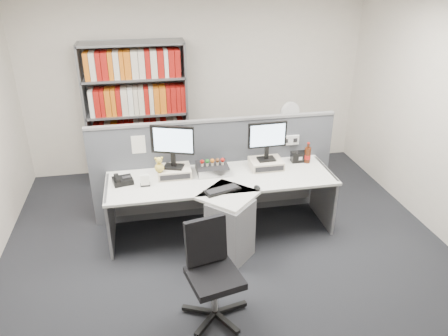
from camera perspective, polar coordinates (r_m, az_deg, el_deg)
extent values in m
plane|color=#24252A|center=(4.66, 1.57, -13.72)|extent=(5.50, 5.50, 0.00)
cube|color=silver|center=(6.51, -3.61, 11.36)|extent=(5.00, 0.04, 2.70)
cube|color=#4F525A|center=(5.36, -1.23, -0.11)|extent=(3.00, 0.05, 1.25)
cube|color=gray|center=(5.12, -1.29, 6.31)|extent=(3.00, 0.07, 0.03)
cube|color=white|center=(5.43, 8.74, 3.69)|extent=(0.22, 0.04, 0.12)
cube|color=white|center=(5.10, -11.24, 3.22)|extent=(0.16, 0.00, 0.22)
cube|color=white|center=(5.11, -6.76, 3.58)|extent=(0.16, 0.00, 0.22)
cube|color=white|center=(5.32, 6.25, 4.52)|extent=(0.16, 0.00, 0.22)
cube|color=silver|center=(4.95, -0.38, -1.40)|extent=(2.60, 0.80, 0.03)
cube|color=silver|center=(4.60, 0.55, -3.63)|extent=(0.74, 0.74, 0.03)
cube|color=gray|center=(4.69, 0.83, -8.18)|extent=(0.57, 0.57, 0.69)
cube|color=gray|center=(5.07, -14.81, -6.09)|extent=(0.03, 0.70, 0.72)
cube|color=gray|center=(5.47, 12.96, -3.41)|extent=(0.03, 0.70, 0.72)
cube|color=gray|center=(5.43, -1.07, -3.04)|extent=(2.50, 0.02, 0.45)
cube|color=beige|center=(5.00, -6.62, -0.43)|extent=(0.38, 0.30, 0.10)
cube|color=black|center=(4.87, -6.46, -1.20)|extent=(0.34, 0.01, 0.06)
cube|color=beige|center=(5.18, 5.57, 0.59)|extent=(0.38, 0.30, 0.10)
cube|color=black|center=(5.05, 6.04, -0.12)|extent=(0.34, 0.01, 0.06)
cube|color=black|center=(4.98, -6.65, 0.18)|extent=(0.26, 0.22, 0.02)
cube|color=black|center=(4.94, -6.70, 1.11)|extent=(0.06, 0.04, 0.18)
cube|color=black|center=(4.84, -6.85, 3.71)|extent=(0.48, 0.20, 0.33)
cube|color=#BEDEFF|center=(4.83, -6.75, 3.63)|extent=(0.42, 0.15, 0.28)
cube|color=black|center=(5.16, 5.60, 1.19)|extent=(0.21, 0.16, 0.02)
cube|color=black|center=(5.12, 5.64, 2.03)|extent=(0.05, 0.03, 0.17)
cube|color=black|center=(5.04, 5.75, 4.39)|extent=(0.46, 0.05, 0.30)
cube|color=#BEDEFF|center=(5.02, 5.80, 4.31)|extent=(0.42, 0.02, 0.26)
cube|color=black|center=(5.04, -1.57, -0.06)|extent=(0.36, 0.32, 0.10)
cube|color=silver|center=(4.90, -1.26, -0.86)|extent=(0.36, 0.01, 0.09)
cylinder|color=beige|center=(4.98, -2.90, 0.41)|extent=(0.03, 0.03, 0.03)
sphere|color=#A5140F|center=(4.96, -2.92, 0.85)|extent=(0.05, 0.05, 0.05)
cylinder|color=beige|center=(4.99, -2.22, 0.46)|extent=(0.03, 0.03, 0.03)
sphere|color=#19721E|center=(4.97, -2.23, 0.91)|extent=(0.05, 0.05, 0.05)
cylinder|color=beige|center=(5.00, -1.54, 0.52)|extent=(0.03, 0.03, 0.03)
sphere|color=orange|center=(4.98, -1.55, 0.96)|extent=(0.05, 0.05, 0.05)
cylinder|color=beige|center=(5.01, -0.87, 0.58)|extent=(0.03, 0.03, 0.03)
sphere|color=#593319|center=(4.99, -0.87, 1.02)|extent=(0.05, 0.05, 0.05)
cylinder|color=beige|center=(5.02, -0.19, 0.63)|extent=(0.03, 0.03, 0.03)
sphere|color=#A5140F|center=(5.00, -0.19, 1.07)|extent=(0.05, 0.05, 0.05)
cube|color=black|center=(4.65, -0.24, -2.94)|extent=(0.42, 0.26, 0.02)
cube|color=black|center=(4.64, -0.24, -2.79)|extent=(0.37, 0.21, 0.01)
ellipsoid|color=black|center=(4.69, 4.40, -2.63)|extent=(0.07, 0.11, 0.04)
cube|color=black|center=(4.94, -13.22, -1.64)|extent=(0.25, 0.23, 0.06)
cube|color=black|center=(4.91, -13.93, -1.28)|extent=(0.08, 0.18, 0.03)
cube|color=black|center=(4.93, -12.72, -1.19)|extent=(0.11, 0.08, 0.01)
cube|color=black|center=(4.84, -10.35, -2.18)|extent=(0.11, 0.06, 0.02)
cube|color=white|center=(4.79, -10.40, -1.63)|extent=(0.10, 0.04, 0.11)
cube|color=white|center=(4.83, -10.42, -1.40)|extent=(0.10, 0.04, 0.11)
sphere|color=gold|center=(4.87, -8.53, 0.04)|extent=(0.11, 0.11, 0.11)
sphere|color=gold|center=(4.83, -8.60, 1.00)|extent=(0.07, 0.07, 0.07)
sphere|color=gold|center=(4.82, -9.02, 1.25)|extent=(0.03, 0.03, 0.03)
sphere|color=gold|center=(4.82, -8.21, 1.31)|extent=(0.03, 0.03, 0.03)
cube|color=black|center=(5.39, 9.88, 1.48)|extent=(0.19, 0.11, 0.13)
cylinder|color=#3F190A|center=(5.36, 10.97, 1.68)|extent=(0.08, 0.08, 0.20)
cylinder|color=#A5140F|center=(5.37, 10.95, 1.47)|extent=(0.08, 0.08, 0.05)
cylinder|color=#3F190A|center=(5.32, 11.08, 2.91)|extent=(0.03, 0.03, 0.05)
cylinder|color=#A5140F|center=(5.30, 11.11, 3.24)|extent=(0.03, 0.03, 0.01)
cube|color=slate|center=(6.32, -17.66, 6.43)|extent=(0.03, 0.40, 2.00)
cube|color=slate|center=(6.30, -5.06, 7.50)|extent=(0.03, 0.40, 2.00)
cube|color=slate|center=(6.45, -11.40, 7.53)|extent=(1.40, 0.02, 2.00)
cube|color=slate|center=(6.64, -10.65, -1.02)|extent=(1.38, 0.40, 0.03)
cube|color=slate|center=(6.44, -11.01, 2.96)|extent=(1.38, 0.40, 0.03)
cube|color=slate|center=(6.27, -11.39, 7.18)|extent=(1.38, 0.40, 0.03)
cube|color=slate|center=(6.13, -11.80, 11.61)|extent=(1.38, 0.40, 0.03)
cube|color=slate|center=(6.04, -12.20, 15.83)|extent=(1.38, 0.40, 0.03)
cube|color=#A5140F|center=(6.53, -10.78, 0.39)|extent=(1.24, 0.28, 0.36)
cube|color=orange|center=(6.34, -11.15, 4.48)|extent=(1.24, 0.28, 0.36)
cube|color=beige|center=(6.18, -11.54, 8.80)|extent=(1.24, 0.28, 0.36)
cube|color=white|center=(6.06, -11.97, 13.32)|extent=(1.24, 0.28, 0.36)
cube|color=slate|center=(6.42, 8.24, 1.45)|extent=(0.45, 0.60, 0.70)
cube|color=black|center=(6.09, 9.23, 1.76)|extent=(0.40, 0.02, 0.28)
cube|color=black|center=(6.23, 9.02, -0.93)|extent=(0.40, 0.02, 0.28)
cylinder|color=white|center=(6.28, 8.45, 4.48)|extent=(0.17, 0.17, 0.03)
cylinder|color=white|center=(6.24, 8.50, 5.34)|extent=(0.03, 0.03, 0.17)
cylinder|color=white|center=(6.15, 8.70, 7.29)|extent=(0.29, 0.13, 0.29)
cylinder|color=silver|center=(6.18, 8.61, 7.38)|extent=(0.29, 0.12, 0.29)
cylinder|color=silver|center=(4.05, -1.21, -16.58)|extent=(0.05, 0.05, 0.38)
cube|color=black|center=(3.91, -1.24, -14.31)|extent=(0.52, 0.52, 0.07)
cube|color=black|center=(3.89, -2.42, -9.56)|extent=(0.39, 0.18, 0.44)
cube|color=black|center=(4.23, 1.07, -17.91)|extent=(0.29, 0.11, 0.04)
cylinder|color=black|center=(4.28, 2.53, -17.61)|extent=(0.05, 0.05, 0.03)
cube|color=black|center=(4.31, -1.37, -16.97)|extent=(0.08, 0.29, 0.04)
cylinder|color=black|center=(4.40, -1.48, -16.10)|extent=(0.05, 0.05, 0.03)
cube|color=black|center=(4.21, -3.57, -18.17)|extent=(0.28, 0.16, 0.04)
cylinder|color=black|center=(4.25, -5.12, -18.04)|extent=(0.05, 0.05, 0.03)
cube|color=black|center=(4.08, -2.53, -19.99)|extent=(0.23, 0.25, 0.04)
cylinder|color=black|center=(4.02, -3.47, -21.12)|extent=(0.05, 0.05, 0.03)
cube|color=black|center=(4.09, 0.46, -19.81)|extent=(0.19, 0.27, 0.04)
cylinder|color=black|center=(4.04, 1.62, -20.81)|extent=(0.05, 0.05, 0.03)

